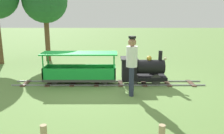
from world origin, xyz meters
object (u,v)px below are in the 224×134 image
passenger_car (80,71)px  conductor_person (132,61)px  locomotive (142,69)px  oak_tree_near (45,1)px

passenger_car → conductor_person: conductor_person is taller
conductor_person → locomotive: bearing=158.4°
locomotive → passenger_car: size_ratio=0.61×
conductor_person → oak_tree_near: bearing=-143.0°
passenger_car → oak_tree_near: (-3.71, -2.02, 2.33)m
locomotive → conductor_person: bearing=-21.6°
passenger_car → conductor_person: (1.03, 1.54, 0.53)m
passenger_car → oak_tree_near: oak_tree_near is taller
passenger_car → conductor_person: bearing=56.2°
conductor_person → oak_tree_near: size_ratio=0.43×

